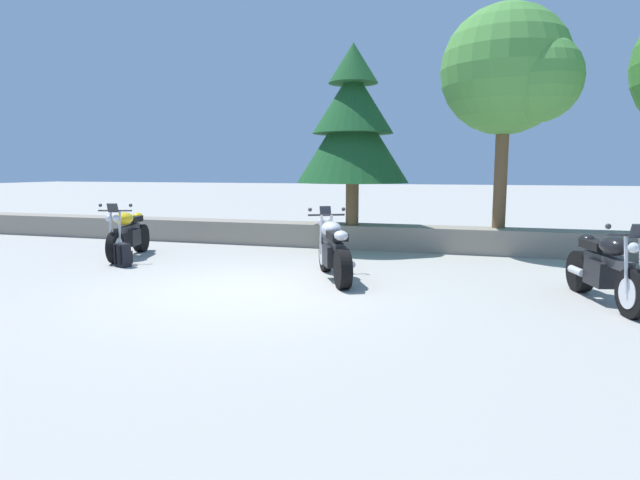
{
  "coord_description": "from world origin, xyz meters",
  "views": [
    {
      "loc": [
        3.29,
        -7.18,
        1.82
      ],
      "look_at": [
        0.77,
        1.2,
        0.65
      ],
      "focal_mm": 29.45,
      "sensor_mm": 36.0,
      "label": 1
    }
  ],
  "objects_px": {
    "rider_backpack": "(123,254)",
    "leafy_tree_mid_left": "(512,73)",
    "pine_tree_far_left": "(353,125)",
    "motorcycle_silver_centre": "(333,250)",
    "motorcycle_yellow_near_left": "(128,234)",
    "motorcycle_black_far_right": "(606,269)"
  },
  "relations": [
    {
      "from": "motorcycle_silver_centre",
      "to": "motorcycle_black_far_right",
      "type": "height_order",
      "value": "same"
    },
    {
      "from": "motorcycle_yellow_near_left",
      "to": "rider_backpack",
      "type": "distance_m",
      "value": 1.16
    },
    {
      "from": "pine_tree_far_left",
      "to": "motorcycle_silver_centre",
      "type": "bearing_deg",
      "value": -81.8
    },
    {
      "from": "motorcycle_yellow_near_left",
      "to": "pine_tree_far_left",
      "type": "distance_m",
      "value": 5.46
    },
    {
      "from": "rider_backpack",
      "to": "pine_tree_far_left",
      "type": "relative_size",
      "value": 0.12
    },
    {
      "from": "motorcycle_yellow_near_left",
      "to": "motorcycle_silver_centre",
      "type": "height_order",
      "value": "same"
    },
    {
      "from": "motorcycle_silver_centre",
      "to": "pine_tree_far_left",
      "type": "bearing_deg",
      "value": 98.2
    },
    {
      "from": "rider_backpack",
      "to": "motorcycle_black_far_right",
      "type": "bearing_deg",
      "value": -3.23
    },
    {
      "from": "rider_backpack",
      "to": "leafy_tree_mid_left",
      "type": "relative_size",
      "value": 0.1
    },
    {
      "from": "motorcycle_yellow_near_left",
      "to": "motorcycle_black_far_right",
      "type": "bearing_deg",
      "value": -9.3
    },
    {
      "from": "motorcycle_black_far_right",
      "to": "pine_tree_far_left",
      "type": "relative_size",
      "value": 0.5
    },
    {
      "from": "rider_backpack",
      "to": "pine_tree_far_left",
      "type": "xyz_separation_m",
      "value": [
        3.61,
        3.53,
        2.59
      ]
    },
    {
      "from": "motorcycle_yellow_near_left",
      "to": "pine_tree_far_left",
      "type": "relative_size",
      "value": 0.5
    },
    {
      "from": "motorcycle_yellow_near_left",
      "to": "pine_tree_far_left",
      "type": "height_order",
      "value": "pine_tree_far_left"
    },
    {
      "from": "motorcycle_silver_centre",
      "to": "motorcycle_yellow_near_left",
      "type": "bearing_deg",
      "value": 169.22
    },
    {
      "from": "motorcycle_yellow_near_left",
      "to": "motorcycle_black_far_right",
      "type": "relative_size",
      "value": 0.99
    },
    {
      "from": "motorcycle_black_far_right",
      "to": "leafy_tree_mid_left",
      "type": "relative_size",
      "value": 0.43
    },
    {
      "from": "motorcycle_silver_centre",
      "to": "pine_tree_far_left",
      "type": "distance_m",
      "value": 4.21
    },
    {
      "from": "rider_backpack",
      "to": "leafy_tree_mid_left",
      "type": "height_order",
      "value": "leafy_tree_mid_left"
    },
    {
      "from": "motorcycle_silver_centre",
      "to": "motorcycle_black_far_right",
      "type": "distance_m",
      "value": 4.02
    },
    {
      "from": "leafy_tree_mid_left",
      "to": "motorcycle_black_far_right",
      "type": "bearing_deg",
      "value": -75.38
    },
    {
      "from": "motorcycle_yellow_near_left",
      "to": "motorcycle_black_far_right",
      "type": "xyz_separation_m",
      "value": [
        8.69,
        -1.42,
        0.0
      ]
    }
  ]
}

